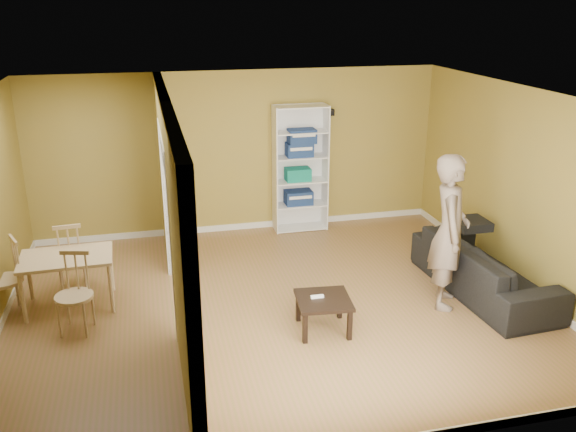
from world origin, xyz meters
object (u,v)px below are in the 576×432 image
at_px(person, 451,219).
at_px(chair_far, 71,255).
at_px(chair_left, 4,278).
at_px(coffee_table, 323,303).
at_px(chair_near, 74,294).
at_px(sofa, 485,261).
at_px(bookshelf, 299,168).
at_px(dining_table, 67,262).

relative_size(person, chair_far, 2.38).
bearing_deg(chair_left, coffee_table, 48.77).
relative_size(person, chair_near, 2.40).
height_order(sofa, chair_near, chair_near).
bearing_deg(chair_far, sofa, 160.46).
distance_m(sofa, chair_far, 5.38).
bearing_deg(coffee_table, person, 9.73).
relative_size(person, bookshelf, 1.10).
height_order(dining_table, chair_left, chair_left).
height_order(sofa, chair_left, chair_left).
height_order(person, bookshelf, person).
bearing_deg(sofa, chair_left, 78.99).
bearing_deg(coffee_table, bookshelf, 80.33).
relative_size(person, coffee_table, 3.73).
distance_m(sofa, chair_near, 5.07).
xyz_separation_m(coffee_table, dining_table, (-2.89, 1.28, 0.26)).
xyz_separation_m(person, coffee_table, (-1.66, -0.29, -0.79)).
distance_m(sofa, person, 0.96).
distance_m(person, coffee_table, 1.86).
relative_size(dining_table, chair_left, 1.12).
height_order(coffee_table, dining_table, dining_table).
xyz_separation_m(sofa, chair_far, (-5.20, 1.37, 0.04)).
bearing_deg(dining_table, bookshelf, 30.59).
bearing_deg(bookshelf, sofa, -58.86).
bearing_deg(coffee_table, sofa, 11.20).
relative_size(bookshelf, coffee_table, 3.39).
bearing_deg(sofa, chair_far, 71.77).
distance_m(sofa, chair_left, 5.96).
relative_size(bookshelf, chair_left, 2.13).
xyz_separation_m(sofa, chair_near, (-5.06, 0.17, 0.04)).
distance_m(coffee_table, dining_table, 3.17).
distance_m(coffee_table, chair_far, 3.43).
relative_size(sofa, person, 1.01).
bearing_deg(person, chair_far, 95.65).
bearing_deg(person, sofa, -50.82).
bearing_deg(bookshelf, chair_far, -156.53).
xyz_separation_m(bookshelf, dining_table, (-3.46, -2.04, -0.43)).
distance_m(sofa, coffee_table, 2.35).
bearing_deg(bookshelf, dining_table, -149.41).
xyz_separation_m(bookshelf, coffee_table, (-0.57, -3.33, -0.68)).
bearing_deg(dining_table, person, -12.38).
distance_m(bookshelf, chair_far, 3.82).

